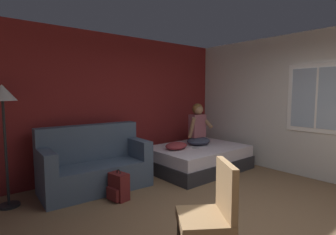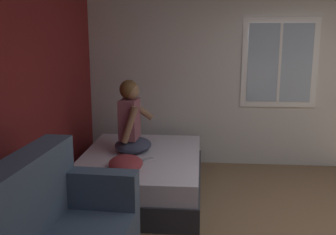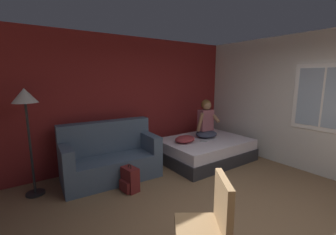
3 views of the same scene
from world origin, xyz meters
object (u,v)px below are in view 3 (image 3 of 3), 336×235
side_chair (208,224)px  couch (110,157)px  bed (205,150)px  backpack (130,180)px  person_seated (206,122)px  throw_pillow (185,139)px  floor_lamp (26,106)px  cell_phone (203,141)px

side_chair → couch: bearing=89.5°
bed → backpack: 2.05m
person_seated → throw_pillow: bearing=-175.4°
person_seated → floor_lamp: bearing=175.0°
side_chair → cell_phone: 2.87m
bed → side_chair: (-2.12, -2.22, 0.30)m
couch → bed: bearing=-9.1°
couch → floor_lamp: 1.61m
side_chair → throw_pillow: (1.59, 2.30, 0.02)m
bed → floor_lamp: size_ratio=1.14×
person_seated → floor_lamp: floor_lamp is taller
couch → throw_pillow: couch is taller
bed → couch: couch is taller
couch → side_chair: 2.56m
throw_pillow → bed: bearing=-8.3°
couch → throw_pillow: bearing=-9.4°
side_chair → floor_lamp: floor_lamp is taller
throw_pillow → cell_phone: bearing=-27.8°
person_seated → cell_phone: (-0.30, -0.24, -0.35)m
backpack → floor_lamp: 1.95m
person_seated → throw_pillow: 0.72m
backpack → bed: bearing=9.3°
bed → person_seated: bearing=43.8°
bed → couch: size_ratio=1.12×
side_chair → cell_phone: size_ratio=6.81×
throw_pillow → cell_phone: size_ratio=3.33×
couch → cell_phone: bearing=-13.1°
backpack → floor_lamp: bearing=149.5°
backpack → cell_phone: size_ratio=3.18×
backpack → throw_pillow: 1.59m
couch → backpack: (0.07, -0.67, -0.20)m
floor_lamp → cell_phone: bearing=-9.8°
bed → side_chair: side_chair is taller
person_seated → couch: bearing=174.7°
couch → floor_lamp: bearing=175.4°
bed → backpack: bearing=-170.7°
person_seated → backpack: bearing=-167.9°
bed → throw_pillow: bearing=171.7°
bed → cell_phone: cell_phone is taller
bed → side_chair: 3.08m
person_seated → floor_lamp: 3.52m
side_chair → floor_lamp: (-1.20, 2.65, 0.90)m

